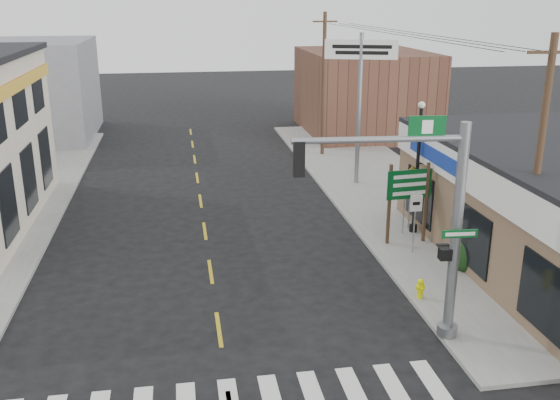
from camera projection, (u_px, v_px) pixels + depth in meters
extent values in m
cube|color=gray|center=(407.00, 210.00, 27.63)|extent=(6.00, 38.00, 0.13)
cube|color=gold|center=(211.00, 271.00, 21.56)|extent=(0.12, 56.00, 0.01)
cube|color=brown|center=(364.00, 92.00, 43.21)|extent=(8.00, 10.00, 5.60)
cube|color=gray|center=(22.00, 90.00, 41.38)|extent=(9.00, 10.00, 6.40)
cylinder|color=gray|center=(456.00, 234.00, 16.34)|extent=(0.28, 0.28, 5.96)
cylinder|color=gray|center=(381.00, 141.00, 15.21)|extent=(4.37, 0.16, 0.16)
cube|color=black|center=(301.00, 162.00, 15.04)|extent=(0.28, 0.22, 0.89)
cube|color=#06451A|center=(460.00, 234.00, 16.11)|extent=(0.94, 0.04, 0.22)
cube|color=#06451A|center=(428.00, 127.00, 15.30)|extent=(0.94, 0.05, 0.55)
cube|color=black|center=(446.00, 255.00, 16.43)|extent=(0.32, 0.26, 0.32)
cube|color=#4A3422|center=(389.00, 205.00, 23.24)|extent=(0.11, 0.11, 3.09)
cube|color=#4A3422|center=(426.00, 203.00, 23.46)|extent=(0.11, 0.11, 3.09)
cube|color=#0A450F|center=(409.00, 184.00, 23.06)|extent=(1.77, 0.05, 1.11)
cylinder|color=#E3E800|center=(420.00, 290.00, 19.31)|extent=(0.18, 0.18, 0.51)
sphere|color=#E3E800|center=(421.00, 282.00, 19.23)|extent=(0.20, 0.20, 0.20)
cylinder|color=gray|center=(410.00, 200.00, 24.88)|extent=(0.06, 0.06, 2.39)
cube|color=gold|center=(412.00, 179.00, 24.57)|extent=(1.01, 0.03, 1.01)
cylinder|color=black|center=(417.00, 171.00, 24.13)|extent=(0.14, 0.14, 5.02)
sphere|color=silver|center=(422.00, 105.00, 23.34)|extent=(0.27, 0.27, 0.27)
cube|color=#13494F|center=(432.00, 146.00, 23.91)|extent=(0.02, 0.53, 1.35)
cylinder|color=gray|center=(359.00, 110.00, 30.43)|extent=(0.22, 0.22, 7.35)
cube|color=silver|center=(361.00, 49.00, 29.54)|extent=(3.46, 0.18, 0.92)
cylinder|color=black|center=(505.00, 230.00, 21.09)|extent=(0.17, 0.17, 2.80)
ellipsoid|color=#1B3C17|center=(545.00, 312.00, 17.60)|extent=(1.19, 1.19, 0.89)
ellipsoid|color=black|center=(468.00, 256.00, 21.36)|extent=(1.23, 1.23, 0.92)
cylinder|color=#4C3627|center=(536.00, 177.00, 17.86)|extent=(0.21, 0.21, 8.02)
cube|color=#4C3627|center=(553.00, 52.00, 16.79)|extent=(1.39, 0.09, 0.09)
cylinder|color=#433723|center=(324.00, 85.00, 36.04)|extent=(0.21, 0.21, 8.17)
cube|color=#433723|center=(325.00, 21.00, 34.95)|extent=(1.42, 0.09, 0.09)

